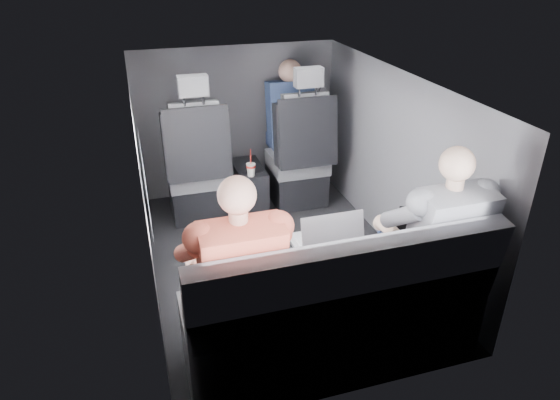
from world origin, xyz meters
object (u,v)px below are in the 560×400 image
object	(u,v)px
front_seat_left	(197,174)
passenger_rear_right	(431,241)
laptop_white	(224,253)
front_seat_right	(299,162)
passenger_front_right	(290,115)
rear_bench	(334,318)
soda_cup	(251,169)
passenger_rear_left	(236,276)
laptop_silver	(326,239)
center_console	(249,187)
laptop_black	(416,230)

from	to	relation	value
front_seat_left	passenger_rear_right	bearing A→B (deg)	-59.61
laptop_white	front_seat_left	bearing A→B (deg)	87.20
front_seat_right	passenger_rear_right	xyz separation A→B (m)	(0.16, -1.81, 0.23)
laptop_white	passenger_front_right	size ratio (longest dim) A/B	0.43
front_seat_right	laptop_white	xyz separation A→B (m)	(-0.98, -1.59, 0.23)
rear_bench	passenger_front_right	bearing A→B (deg)	78.48
soda_cup	passenger_rear_left	distance (m)	1.73
front_seat_left	laptop_silver	size ratio (longest dim) A/B	3.55
center_console	laptop_silver	size ratio (longest dim) A/B	1.35
front_seat_right	rear_bench	xyz separation A→B (m)	(-0.45, -1.90, -0.09)
rear_bench	laptop_black	world-z (taller)	rear_bench
front_seat_right	passenger_rear_right	distance (m)	1.83
center_console	passenger_front_right	xyz separation A→B (m)	(0.44, 0.22, 0.55)
laptop_black	passenger_rear_right	xyz separation A→B (m)	(0.02, -0.14, 0.00)
passenger_rear_left	passenger_front_right	world-z (taller)	passenger_front_right
laptop_white	passenger_rear_left	world-z (taller)	passenger_rear_left
front_seat_left	front_seat_right	xyz separation A→B (m)	(0.90, 0.00, 0.00)
rear_bench	center_console	bearing A→B (deg)	90.00
laptop_white	passenger_rear_left	bearing A→B (deg)	-83.83
rear_bench	passenger_rear_left	world-z (taller)	passenger_rear_left
passenger_rear_left	passenger_rear_right	distance (m)	1.11
front_seat_left	passenger_front_right	world-z (taller)	front_seat_left
passenger_rear_right	center_console	bearing A→B (deg)	108.27
front_seat_left	front_seat_right	bearing A→B (deg)	0.00
soda_cup	laptop_black	bearing A→B (deg)	-67.72
front_seat_right	soda_cup	size ratio (longest dim) A/B	5.38
soda_cup	laptop_silver	bearing A→B (deg)	-87.01
soda_cup	passenger_rear_left	xyz separation A→B (m)	(-0.48, -1.65, 0.17)
passenger_rear_left	passenger_rear_right	xyz separation A→B (m)	(1.11, -0.00, 0.00)
passenger_rear_right	passenger_rear_left	bearing A→B (deg)	179.99
front_seat_left	laptop_black	bearing A→B (deg)	-57.94
passenger_rear_right	rear_bench	bearing A→B (deg)	-171.14
front_seat_right	passenger_rear_right	bearing A→B (deg)	-84.95
laptop_white	laptop_black	xyz separation A→B (m)	(1.12, -0.07, -0.01)
laptop_black	passenger_front_right	world-z (taller)	passenger_front_right
passenger_front_right	front_seat_right	bearing A→B (deg)	-87.80
front_seat_left	laptop_white	size ratio (longest dim) A/B	3.59
center_console	laptop_black	size ratio (longest dim) A/B	1.21
soda_cup	passenger_front_right	xyz separation A→B (m)	(0.47, 0.41, 0.29)
center_console	passenger_rear_left	distance (m)	1.96
front_seat_right	laptop_silver	xyz separation A→B (m)	(-0.40, -1.62, 0.23)
passenger_front_right	laptop_silver	bearing A→B (deg)	-101.72
front_seat_right	passenger_front_right	world-z (taller)	front_seat_right
front_seat_left	passenger_front_right	size ratio (longest dim) A/B	1.56
rear_bench	passenger_front_right	xyz separation A→B (m)	(0.44, 2.16, 0.44)
rear_bench	laptop_white	bearing A→B (deg)	149.70
rear_bench	passenger_rear_right	world-z (taller)	passenger_rear_right
soda_cup	passenger_front_right	world-z (taller)	passenger_front_right
laptop_white	passenger_rear_right	world-z (taller)	passenger_rear_right
soda_cup	laptop_black	size ratio (longest dim) A/B	0.59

